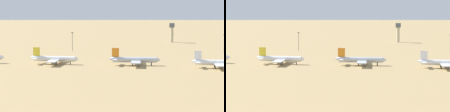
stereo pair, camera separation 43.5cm
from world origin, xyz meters
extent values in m
plane|color=tan|center=(0.00, 0.00, 0.00)|extent=(4000.00, 4000.00, 0.00)
cone|color=white|center=(-90.41, 10.39, 3.90)|extent=(3.14, 3.80, 3.53)
cylinder|color=white|center=(-54.17, 9.94, 3.70)|extent=(28.23, 3.71, 3.53)
cone|color=white|center=(-38.83, 9.84, 3.70)|extent=(2.67, 3.37, 3.35)
cone|color=white|center=(-69.51, 10.03, 4.23)|extent=(3.54, 3.02, 3.00)
cube|color=yellow|center=(-66.51, 10.01, 8.33)|extent=(4.59, 0.47, 5.73)
cube|color=white|center=(-66.49, 13.54, 4.05)|extent=(2.86, 6.01, 0.32)
cube|color=white|center=(-66.53, 6.49, 4.05)|extent=(2.86, 6.01, 0.32)
cube|color=white|center=(-53.29, 9.93, 3.17)|extent=(6.18, 28.24, 0.49)
cylinder|color=slate|center=(-52.36, 16.53, 1.94)|extent=(3.19, 1.96, 1.94)
cylinder|color=slate|center=(-52.45, 3.31, 1.94)|extent=(3.19, 1.96, 1.94)
cylinder|color=black|center=(-43.45, 9.87, 0.97)|extent=(0.62, 0.62, 1.94)
cylinder|color=black|center=(-55.48, 12.06, 0.97)|extent=(0.62, 0.62, 1.94)
cylinder|color=black|center=(-55.50, 7.83, 0.97)|extent=(0.62, 0.62, 1.94)
cylinder|color=silver|center=(-0.68, 11.05, 3.78)|extent=(28.97, 5.44, 3.60)
cone|color=silver|center=(14.94, 12.05, 3.78)|extent=(2.91, 3.59, 3.42)
cone|color=silver|center=(-16.31, 10.04, 4.32)|extent=(3.79, 3.28, 3.06)
cube|color=orange|center=(-13.25, 10.24, 8.50)|extent=(4.70, 0.75, 5.85)
cube|color=silver|center=(-13.48, 13.83, 4.14)|extent=(3.27, 6.29, 0.32)
cube|color=silver|center=(-13.02, 6.65, 4.14)|extent=(3.27, 6.29, 0.32)
cube|color=silver|center=(0.22, 11.10, 3.24)|extent=(7.96, 29.13, 0.50)
cylinder|color=slate|center=(0.68, 17.90, 1.98)|extent=(3.36, 2.18, 1.98)
cylinder|color=slate|center=(1.55, 4.43, 1.98)|extent=(3.36, 2.18, 1.98)
cylinder|color=black|center=(10.24, 11.75, 0.99)|extent=(0.63, 0.63, 1.98)
cylinder|color=black|center=(-2.17, 13.11, 0.99)|extent=(0.63, 0.63, 1.98)
cylinder|color=black|center=(-1.89, 8.80, 0.99)|extent=(0.63, 0.63, 1.98)
cylinder|color=white|center=(51.75, 5.40, 3.61)|extent=(27.61, 4.32, 3.44)
cone|color=white|center=(36.79, 4.93, 4.13)|extent=(3.53, 3.03, 2.92)
cube|color=white|center=(39.71, 5.02, 8.13)|extent=(4.48, 0.57, 5.59)
cube|color=white|center=(39.60, 8.46, 3.96)|extent=(2.94, 5.93, 0.31)
cube|color=white|center=(39.82, 1.58, 3.96)|extent=(2.94, 5.93, 0.31)
cube|color=white|center=(52.60, 5.43, 3.10)|extent=(6.72, 27.69, 0.48)
cylinder|color=slate|center=(53.26, 11.90, 1.89)|extent=(3.15, 1.99, 1.89)
cylinder|color=slate|center=(53.67, -0.99, 1.89)|extent=(3.15, 1.99, 1.89)
cylinder|color=black|center=(50.39, 7.42, 0.95)|extent=(0.60, 0.60, 1.89)
cylinder|color=black|center=(50.52, 3.30, 0.95)|extent=(0.60, 0.60, 1.89)
cylinder|color=#C6B793|center=(22.94, 183.56, 7.61)|extent=(3.20, 3.20, 15.21)
cube|color=#4C5660|center=(22.94, 183.56, 17.36)|extent=(5.20, 5.20, 4.29)
cylinder|color=#59595E|center=(65.42, 93.74, 7.14)|extent=(0.36, 0.36, 14.27)
cube|color=#333333|center=(65.42, 93.74, 14.52)|extent=(1.80, 0.50, 0.50)
cylinder|color=#59595E|center=(-59.60, 90.47, 7.63)|extent=(0.36, 0.36, 15.26)
cube|color=#333333|center=(-59.60, 90.47, 15.51)|extent=(1.80, 0.50, 0.50)
camera|label=1|loc=(23.74, -288.56, 42.47)|focal=74.25mm
camera|label=2|loc=(24.17, -288.50, 42.47)|focal=74.25mm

